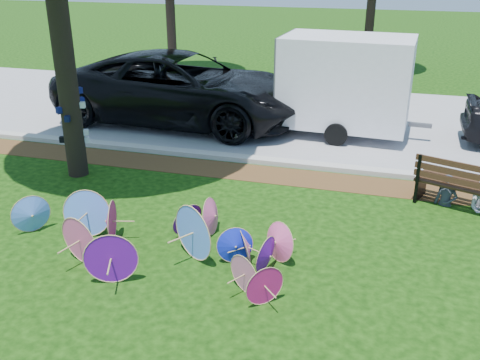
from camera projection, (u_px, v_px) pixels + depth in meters
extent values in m
plane|color=black|center=(174.00, 279.00, 8.24)|extent=(90.00, 90.00, 0.00)
cube|color=#472D16|center=(249.00, 173.00, 12.22)|extent=(90.00, 1.00, 0.01)
cube|color=#B7B5AD|center=(256.00, 160.00, 12.82)|extent=(90.00, 0.30, 0.12)
cube|color=gray|center=(289.00, 116.00, 16.52)|extent=(90.00, 8.00, 0.01)
cylinder|color=black|center=(61.00, 33.00, 10.93)|extent=(0.44, 0.44, 6.27)
cone|color=#E2518E|center=(278.00, 242.00, 8.61)|extent=(0.65, 0.59, 0.68)
cone|color=#CF6790|center=(247.00, 274.00, 7.81)|extent=(0.58, 0.45, 0.63)
cone|color=#6A0FA4|center=(111.00, 257.00, 8.04)|extent=(0.82, 0.42, 0.83)
cone|color=#E2518E|center=(82.00, 239.00, 8.53)|extent=(0.84, 0.44, 0.84)
cone|color=#6A0FA4|center=(186.00, 218.00, 9.42)|extent=(0.55, 0.68, 0.64)
cone|color=#5186F2|center=(32.00, 215.00, 9.48)|extent=(0.52, 0.61, 0.70)
cone|color=#CF6790|center=(247.00, 247.00, 8.57)|extent=(0.45, 0.61, 0.58)
cone|color=#D01A6F|center=(263.00, 285.00, 7.56)|extent=(0.51, 0.49, 0.61)
cone|color=#5186F2|center=(196.00, 232.00, 8.65)|extent=(0.87, 0.64, 0.95)
cone|color=#5186F2|center=(88.00, 211.00, 9.43)|extent=(0.90, 0.44, 0.87)
cone|color=#D01A6F|center=(109.00, 221.00, 9.20)|extent=(0.34, 0.75, 0.75)
cone|color=#1223C4|center=(235.00, 246.00, 8.56)|extent=(0.62, 0.43, 0.61)
cone|color=#6A0FA4|center=(268.00, 255.00, 8.29)|extent=(0.31, 0.64, 0.62)
cone|color=#E2518E|center=(213.00, 216.00, 9.46)|extent=(0.23, 0.69, 0.69)
imported|color=black|center=(181.00, 88.00, 15.53)|extent=(7.43, 3.69, 2.02)
cube|color=white|center=(346.00, 81.00, 14.32)|extent=(3.48, 2.33, 2.95)
imported|color=#333845|center=(449.00, 177.00, 10.43)|extent=(0.50, 0.40, 1.21)
cylinder|color=black|center=(170.00, 13.00, 20.63)|extent=(0.36, 0.36, 5.00)
cylinder|color=black|center=(371.00, 11.00, 21.41)|extent=(0.36, 0.36, 5.00)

